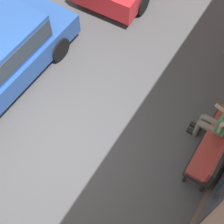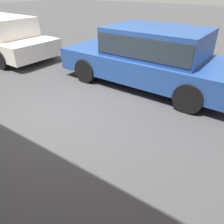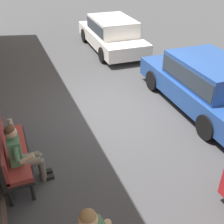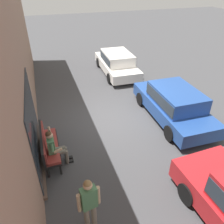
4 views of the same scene
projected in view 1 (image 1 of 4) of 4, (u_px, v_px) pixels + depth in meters
name	position (u px, v px, depth m)	size (l,w,h in m)	color
ground_plane	(62.00, 146.00, 7.52)	(60.00, 60.00, 0.00)	#424244
bench	(220.00, 143.00, 6.91)	(1.87, 0.55, 1.02)	black
person_on_phone	(218.00, 122.00, 7.01)	(0.73, 0.74, 1.36)	#6B665B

